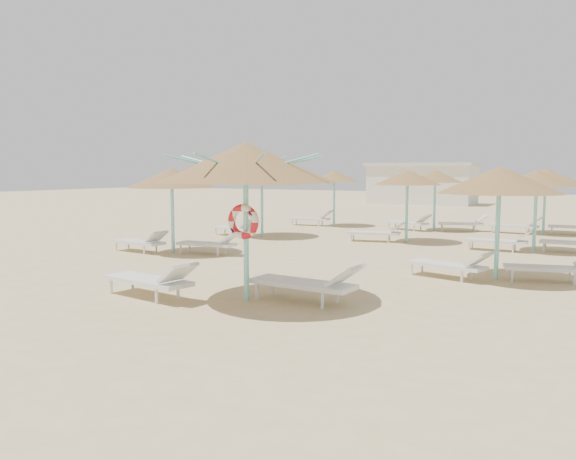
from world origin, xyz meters
The scene contains 6 objects.
ground centered at (0.00, 0.00, 0.00)m, with size 120.00×120.00×0.00m, color tan.
main_palapa centered at (0.32, -0.11, 2.76)m, with size 3.54×3.54×3.18m.
lounger_main_a centered at (-1.46, -0.89, 0.39)m, with size 2.33×1.00×0.82m.
lounger_main_b centered at (1.52, 0.32, 0.40)m, with size 2.38×0.86×0.85m.
palapa_field centered at (-0.14, 10.13, 2.29)m, with size 14.33×14.48×2.72m.
service_hut centered at (-6.00, 35.00, 1.64)m, with size 8.40×4.40×3.25m.
Camera 1 is at (6.48, -9.43, 2.60)m, focal length 35.00 mm.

